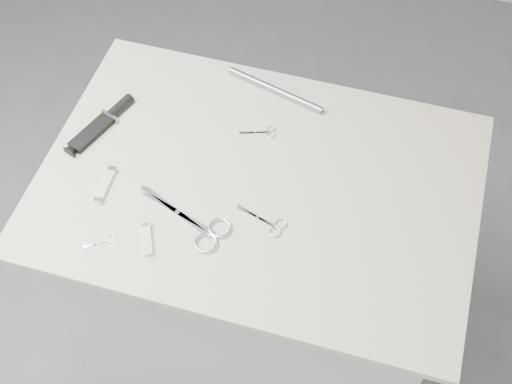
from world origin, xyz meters
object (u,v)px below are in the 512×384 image
(metal_rail, at_px, (275,90))
(pocket_knife_b, at_px, (147,239))
(pocket_knife_a, at_px, (105,185))
(sheathed_knife, at_px, (105,121))
(plinth, at_px, (258,280))
(large_shears, at_px, (200,227))
(embroidery_scissors_a, at_px, (269,224))
(tiny_scissors, at_px, (105,243))
(embroidery_scissors_b, at_px, (263,132))

(metal_rail, bearing_deg, pocket_knife_b, -106.63)
(pocket_knife_a, xyz_separation_m, pocket_knife_b, (0.14, -0.11, -0.00))
(sheathed_knife, distance_m, pocket_knife_a, 0.19)
(plinth, xyz_separation_m, large_shears, (-0.09, -0.16, 0.47))
(large_shears, height_order, pocket_knife_a, pocket_knife_a)
(large_shears, distance_m, embroidery_scissors_a, 0.15)
(pocket_knife_b, bearing_deg, large_shears, -83.22)
(pocket_knife_a, bearing_deg, metal_rail, -39.02)
(embroidery_scissors_a, height_order, tiny_scissors, same)
(sheathed_knife, bearing_deg, pocket_knife_a, -136.68)
(metal_rail, bearing_deg, embroidery_scissors_b, -87.08)
(metal_rail, bearing_deg, large_shears, -96.51)
(embroidery_scissors_b, relative_size, pocket_knife_b, 1.13)
(plinth, relative_size, sheathed_knife, 4.49)
(pocket_knife_a, height_order, metal_rail, metal_rail)
(embroidery_scissors_b, xyz_separation_m, metal_rail, (-0.01, 0.14, 0.01))
(sheathed_knife, bearing_deg, pocket_knife_b, -122.45)
(plinth, height_order, pocket_knife_a, pocket_knife_a)
(embroidery_scissors_b, distance_m, tiny_scissors, 0.46)
(embroidery_scissors_b, distance_m, sheathed_knife, 0.39)
(embroidery_scissors_b, bearing_deg, large_shears, -119.58)
(pocket_knife_a, bearing_deg, embroidery_scissors_a, -91.21)
(embroidery_scissors_a, height_order, pocket_knife_a, pocket_knife_a)
(tiny_scissors, relative_size, pocket_knife_b, 0.94)
(large_shears, xyz_separation_m, pocket_knife_b, (-0.10, -0.06, 0.00))
(large_shears, bearing_deg, metal_rail, 104.48)
(large_shears, bearing_deg, sheathed_knife, 166.33)
(pocket_knife_b, bearing_deg, embroidery_scissors_b, -48.72)
(embroidery_scissors_a, bearing_deg, embroidery_scissors_b, 125.82)
(sheathed_knife, distance_m, metal_rail, 0.43)
(tiny_scissors, height_order, sheathed_knife, sheathed_knife)
(sheathed_knife, relative_size, metal_rail, 0.75)
(embroidery_scissors_a, bearing_deg, metal_rail, 120.33)
(embroidery_scissors_a, relative_size, tiny_scissors, 1.64)
(embroidery_scissors_b, xyz_separation_m, sheathed_knife, (-0.38, -0.08, 0.01))
(pocket_knife_b, xyz_separation_m, metal_rail, (0.15, 0.50, 0.00))
(metal_rail, bearing_deg, plinth, -82.45)
(embroidery_scissors_b, distance_m, pocket_knife_b, 0.39)
(large_shears, relative_size, sheathed_knife, 1.15)
(embroidery_scissors_b, height_order, tiny_scissors, same)
(metal_rail, bearing_deg, tiny_scissors, -113.94)
(pocket_knife_b, bearing_deg, metal_rail, -42.05)
(sheathed_knife, distance_m, pocket_knife_b, 0.36)
(plinth, height_order, tiny_scissors, tiny_scissors)
(plinth, bearing_deg, metal_rail, 97.55)
(embroidery_scissors_b, distance_m, metal_rail, 0.14)
(large_shears, relative_size, embroidery_scissors_b, 2.61)
(tiny_scissors, height_order, pocket_knife_b, pocket_knife_b)
(embroidery_scissors_a, relative_size, sheathed_knife, 0.60)
(large_shears, relative_size, embroidery_scissors_a, 1.91)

